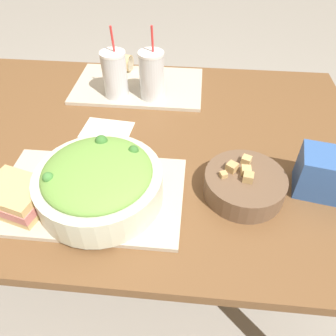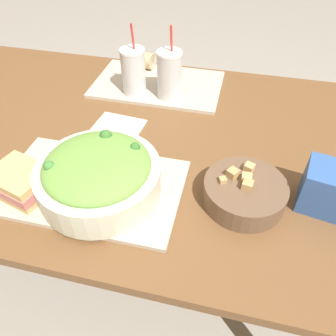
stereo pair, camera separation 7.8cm
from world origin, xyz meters
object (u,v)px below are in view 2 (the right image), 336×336
(baguette_far, at_px, (144,60))
(chip_bag, at_px, (335,191))
(baguette_near, at_px, (106,149))
(drink_cup_dark, at_px, (134,73))
(soup_bowl, at_px, (244,192))
(sandwich_near, at_px, (21,181))
(salad_bowl, at_px, (99,174))
(drink_cup_red, at_px, (169,76))
(napkin_folded, at_px, (119,125))

(baguette_far, distance_m, chip_bag, 0.84)
(baguette_near, distance_m, chip_bag, 0.57)
(baguette_near, xyz_separation_m, drink_cup_dark, (-0.03, 0.35, 0.04))
(soup_bowl, relative_size, baguette_far, 2.09)
(sandwich_near, bearing_deg, soup_bowl, 26.20)
(salad_bowl, xyz_separation_m, drink_cup_red, (0.06, 0.46, 0.02))
(sandwich_near, relative_size, drink_cup_red, 0.67)
(sandwich_near, bearing_deg, chip_bag, 25.36)
(baguette_far, height_order, napkin_folded, baguette_far)
(sandwich_near, xyz_separation_m, chip_bag, (0.72, 0.13, 0.01))
(sandwich_near, distance_m, napkin_folded, 0.35)
(sandwich_near, xyz_separation_m, drink_cup_dark, (0.12, 0.51, 0.04))
(drink_cup_dark, relative_size, napkin_folded, 1.49)
(drink_cup_red, bearing_deg, chip_bag, -38.45)
(drink_cup_red, bearing_deg, napkin_folded, -121.94)
(salad_bowl, bearing_deg, drink_cup_dark, 97.51)
(salad_bowl, xyz_separation_m, napkin_folded, (-0.05, 0.28, -0.07))
(baguette_near, xyz_separation_m, napkin_folded, (-0.03, 0.16, -0.04))
(sandwich_near, bearing_deg, salad_bowl, 28.80)
(baguette_near, distance_m, baguette_far, 0.53)
(sandwich_near, distance_m, drink_cup_red, 0.57)
(salad_bowl, distance_m, drink_cup_red, 0.47)
(soup_bowl, relative_size, drink_cup_red, 0.81)
(salad_bowl, relative_size, drink_cup_dark, 1.25)
(salad_bowl, xyz_separation_m, soup_bowl, (0.34, 0.06, -0.03))
(drink_cup_red, bearing_deg, baguette_near, -104.72)
(salad_bowl, xyz_separation_m, chip_bag, (0.54, 0.08, -0.01))
(drink_cup_red, distance_m, chip_bag, 0.61)
(baguette_far, relative_size, drink_cup_dark, 0.40)
(sandwich_near, xyz_separation_m, baguette_near, (0.15, 0.16, -0.00))
(drink_cup_red, xyz_separation_m, chip_bag, (0.48, -0.38, -0.03))
(sandwich_near, relative_size, baguette_near, 1.35)
(baguette_near, height_order, baguette_far, same)
(baguette_near, relative_size, drink_cup_red, 0.50)
(baguette_far, relative_size, napkin_folded, 0.59)
(drink_cup_dark, xyz_separation_m, napkin_folded, (0.01, -0.19, -0.08))
(baguette_near, relative_size, baguette_far, 1.27)
(soup_bowl, bearing_deg, baguette_near, 170.67)
(baguette_near, bearing_deg, sandwich_near, 133.29)
(salad_bowl, height_order, drink_cup_red, drink_cup_red)
(drink_cup_red, bearing_deg, salad_bowl, -97.56)
(soup_bowl, bearing_deg, drink_cup_dark, 134.62)
(chip_bag, bearing_deg, soup_bowl, -161.28)
(sandwich_near, xyz_separation_m, napkin_folded, (0.13, 0.32, -0.04))
(baguette_far, distance_m, drink_cup_dark, 0.19)
(baguette_near, height_order, napkin_folded, baguette_near)
(drink_cup_dark, bearing_deg, baguette_near, -84.75)
(soup_bowl, height_order, napkin_folded, soup_bowl)
(salad_bowl, xyz_separation_m, baguette_far, (-0.08, 0.65, -0.02))
(baguette_far, bearing_deg, chip_bag, -120.36)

